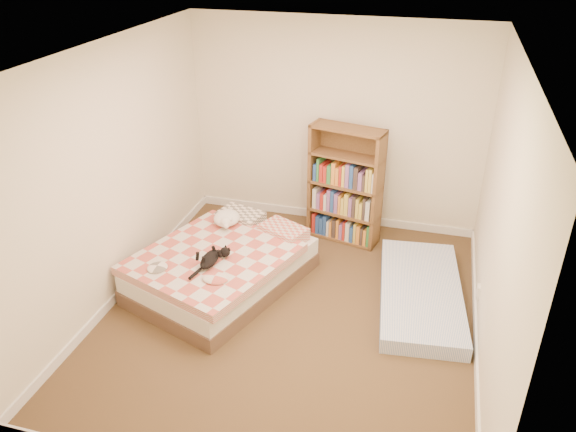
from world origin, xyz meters
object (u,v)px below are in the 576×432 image
(floor_mattress, at_px, (421,293))
(white_dog, at_px, (227,218))
(black_cat, at_px, (211,258))
(bookshelf, at_px, (345,198))
(bed, at_px, (224,265))

(floor_mattress, distance_m, white_dog, 2.20)
(black_cat, bearing_deg, bookshelf, 91.23)
(bed, height_order, floor_mattress, bed)
(bookshelf, xyz_separation_m, floor_mattress, (0.99, -1.04, -0.45))
(black_cat, bearing_deg, white_dog, 133.65)
(bed, relative_size, bookshelf, 1.51)
(bed, xyz_separation_m, floor_mattress, (2.02, 0.25, -0.14))
(bed, bearing_deg, bookshelf, 70.87)
(floor_mattress, relative_size, black_cat, 3.13)
(bookshelf, bearing_deg, bed, -115.67)
(bookshelf, relative_size, white_dog, 3.46)
(bed, bearing_deg, black_cat, -71.09)
(bed, relative_size, black_cat, 3.77)
(floor_mattress, height_order, black_cat, black_cat)
(floor_mattress, distance_m, black_cat, 2.13)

